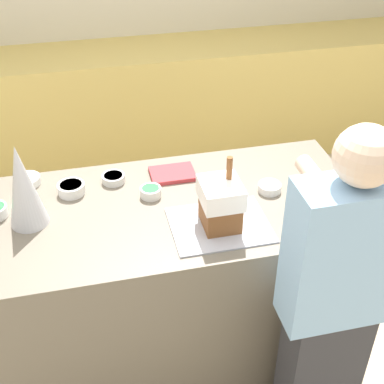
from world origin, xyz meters
TOP-DOWN VIEW (x-y plane):
  - ground_plane at (0.00, 0.00)m, footprint 12.00×12.00m
  - back_cabinet_block at (0.00, 1.94)m, footprint 6.00×0.60m
  - kitchen_island at (0.00, 0.00)m, footprint 1.68×0.81m
  - baking_tray at (0.15, -0.18)m, footprint 0.41×0.32m
  - gingerbread_house at (0.15, -0.18)m, footprint 0.16×0.18m
  - decorative_tree at (-0.61, 0.02)m, footprint 0.16×0.16m
  - candy_bowl_front_corner at (0.44, 0.01)m, footprint 0.10×0.10m
  - candy_bowl_center_rear at (-0.24, 0.25)m, footprint 0.11×0.11m
  - candy_bowl_near_tray_right at (-0.09, 0.09)m, footprint 0.09×0.09m
  - candy_bowl_far_right at (-0.63, 0.32)m, footprint 0.12×0.12m
  - candy_bowl_behind_tray at (-0.43, 0.20)m, footprint 0.12×0.12m
  - cookbook at (0.04, 0.24)m, footprint 0.21×0.15m
  - person at (0.49, -0.59)m, footprint 0.41×0.51m

SIDE VIEW (x-z plane):
  - ground_plane at x=0.00m, z-range 0.00..0.00m
  - kitchen_island at x=0.00m, z-range 0.00..0.92m
  - back_cabinet_block at x=0.00m, z-range 0.00..0.92m
  - person at x=0.49m, z-range 0.03..1.58m
  - baking_tray at x=0.15m, z-range 0.92..0.93m
  - cookbook at x=0.04m, z-range 0.92..0.94m
  - candy_bowl_front_corner at x=0.44m, z-range 0.92..0.96m
  - candy_bowl_far_right at x=-0.63m, z-range 0.92..0.96m
  - candy_bowl_center_rear at x=-0.24m, z-range 0.92..0.96m
  - candy_bowl_near_tray_right at x=-0.09m, z-range 0.92..0.96m
  - candy_bowl_behind_tray at x=-0.43m, z-range 0.92..0.97m
  - gingerbread_house at x=0.15m, z-range 0.88..1.19m
  - decorative_tree at x=-0.61m, z-range 0.92..1.29m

